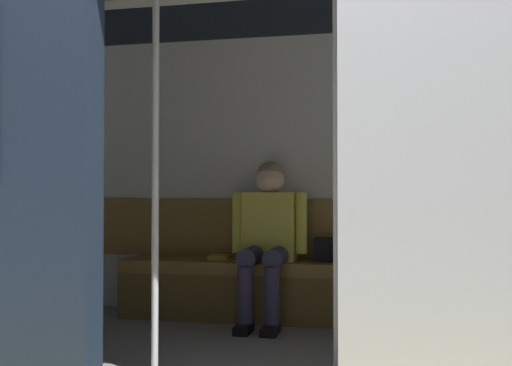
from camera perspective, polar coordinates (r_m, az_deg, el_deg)
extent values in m
cube|color=silver|center=(2.33, 20.39, 2.90)|extent=(1.02, 0.12, 2.15)
cube|color=black|center=(2.35, 20.37, 9.20)|extent=(0.56, 0.02, 0.55)
cube|color=gray|center=(3.66, 1.06, -15.56)|extent=(6.08, 2.31, 0.01)
cube|color=silver|center=(4.69, 3.78, 0.80)|extent=(6.08, 0.10, 2.15)
cube|color=olive|center=(4.63, 3.67, -4.31)|extent=(3.52, 0.06, 0.45)
cube|color=olive|center=(4.44, 3.26, -7.94)|extent=(2.51, 0.44, 0.09)
cube|color=brown|center=(4.28, 2.84, -11.15)|extent=(2.51, 0.04, 0.35)
cube|color=#D8CC4C|center=(4.42, 1.33, -4.13)|extent=(0.38, 0.22, 0.50)
sphere|color=beige|center=(4.42, 1.32, 0.33)|extent=(0.21, 0.21, 0.21)
sphere|color=#997F59|center=(4.43, 1.35, 0.81)|extent=(0.19, 0.19, 0.19)
cylinder|color=#D8CC4C|center=(4.35, 4.30, -3.78)|extent=(0.08, 0.08, 0.44)
cylinder|color=#D8CC4C|center=(4.44, -1.73, -3.73)|extent=(0.08, 0.08, 0.44)
cylinder|color=#38334C|center=(4.22, 2.01, -6.99)|extent=(0.14, 0.40, 0.14)
cylinder|color=#38334C|center=(4.26, -0.39, -6.94)|extent=(0.14, 0.40, 0.14)
cylinder|color=#38334C|center=(4.06, 1.50, -10.75)|extent=(0.10, 0.10, 0.40)
cylinder|color=#38334C|center=(4.10, -1.01, -10.67)|extent=(0.10, 0.10, 0.40)
cube|color=black|center=(4.05, 1.37, -13.77)|extent=(0.10, 0.22, 0.06)
cube|color=black|center=(4.09, -1.18, -13.65)|extent=(0.10, 0.22, 0.06)
cube|color=black|center=(4.41, 7.19, -6.28)|extent=(0.26, 0.14, 0.17)
cube|color=black|center=(4.33, 7.10, -6.48)|extent=(0.02, 0.01, 0.14)
cube|color=gold|center=(4.58, -3.41, -6.99)|extent=(0.17, 0.23, 0.03)
cylinder|color=silver|center=(3.07, -9.49, 1.69)|extent=(0.04, 0.04, 2.13)
cylinder|color=silver|center=(2.97, 7.62, 1.78)|extent=(0.04, 0.04, 2.13)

